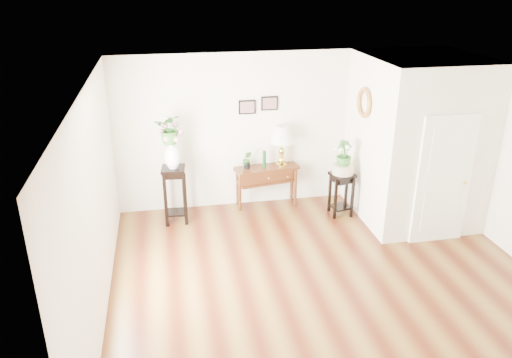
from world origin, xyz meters
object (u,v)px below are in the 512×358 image
object	(u,v)px
table_lamp	(282,147)
plant_stand_b	(341,194)
console_table	(266,186)
plant_stand_a	(175,195)

from	to	relation	value
table_lamp	plant_stand_b	world-z (taller)	table_lamp
console_table	plant_stand_a	world-z (taller)	plant_stand_a
plant_stand_a	table_lamp	bearing A→B (deg)	9.62
table_lamp	console_table	bearing A→B (deg)	180.00
console_table	table_lamp	world-z (taller)	table_lamp
table_lamp	plant_stand_b	size ratio (longest dim) A/B	0.97
console_table	table_lamp	distance (m)	0.79
plant_stand_a	plant_stand_b	size ratio (longest dim) A/B	1.27
plant_stand_b	table_lamp	bearing A→B (deg)	147.33
table_lamp	plant_stand_a	bearing A→B (deg)	-170.38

